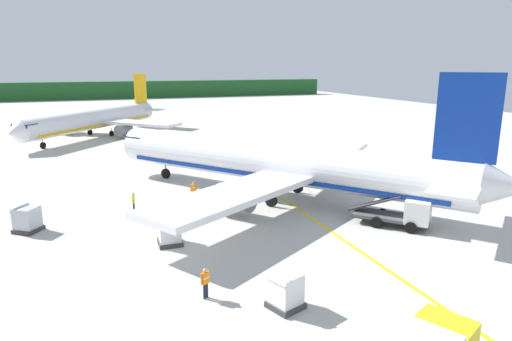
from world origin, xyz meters
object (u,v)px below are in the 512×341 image
object	(u,v)px
airliner_mid_apron	(97,119)
airliner_foreground	(277,163)
cargo_container_mid	(170,231)
crew_loader_left	(194,190)
crew_loader_right	(205,281)
cargo_container_far	(285,291)
service_truck_fuel	(405,213)
crew_marshaller	(134,201)
cargo_container_near	(27,219)

from	to	relation	value
airliner_mid_apron	airliner_foreground	bearing A→B (deg)	-71.77
cargo_container_mid	crew_loader_left	xyz separation A→B (m)	(3.93, 9.90, 0.06)
cargo_container_mid	crew_loader_right	world-z (taller)	cargo_container_mid
airliner_mid_apron	cargo_container_far	world-z (taller)	airliner_mid_apron
crew_loader_left	airliner_mid_apron	bearing A→B (deg)	99.78
airliner_mid_apron	service_truck_fuel	size ratio (longest dim) A/B	5.38
service_truck_fuel	cargo_container_far	bearing A→B (deg)	-150.61
airliner_mid_apron	crew_marshaller	distance (m)	45.70
cargo_container_mid	crew_loader_right	distance (m)	8.21
crew_marshaller	crew_loader_right	world-z (taller)	crew_loader_right
crew_marshaller	crew_loader_right	bearing A→B (deg)	-82.29
crew_marshaller	airliner_mid_apron	bearing A→B (deg)	92.45
cargo_container_near	airliner_foreground	bearing A→B (deg)	4.09
cargo_container_near	crew_marshaller	distance (m)	8.29
airliner_foreground	cargo_container_mid	xyz separation A→B (m)	(-11.51, -7.88, -2.41)
cargo_container_near	crew_loader_right	size ratio (longest dim) A/B	1.34
cargo_container_mid	crew_marshaller	distance (m)	8.45
airliner_mid_apron	cargo_container_near	world-z (taller)	airliner_mid_apron
service_truck_fuel	crew_loader_left	world-z (taller)	service_truck_fuel
cargo_container_mid	crew_loader_right	size ratio (longest dim) A/B	1.16
airliner_mid_apron	cargo_container_mid	bearing A→B (deg)	-86.13
cargo_container_mid	cargo_container_far	distance (m)	11.39
airliner_mid_apron	service_truck_fuel	world-z (taller)	airliner_mid_apron
airliner_foreground	crew_loader_right	world-z (taller)	airliner_foreground
airliner_mid_apron	crew_marshaller	size ratio (longest dim) A/B	17.71
crew_marshaller	crew_loader_right	distance (m)	16.62
cargo_container_far	service_truck_fuel	bearing A→B (deg)	29.39
service_truck_fuel	cargo_container_far	world-z (taller)	service_truck_fuel
service_truck_fuel	crew_loader_right	size ratio (longest dim) A/B	3.24
cargo_container_mid	crew_marshaller	xyz separation A→B (m)	(-1.70, 8.28, 0.05)
cargo_container_far	cargo_container_mid	bearing A→B (deg)	111.60
airliner_foreground	crew_loader_right	size ratio (longest dim) A/B	19.82
airliner_foreground	cargo_container_mid	distance (m)	14.15
airliner_foreground	airliner_mid_apron	bearing A→B (deg)	108.23
cargo_container_mid	airliner_mid_apron	bearing A→B (deg)	93.87
cargo_container_near	crew_loader_left	world-z (taller)	cargo_container_near
cargo_container_far	crew_marshaller	xyz separation A→B (m)	(-5.89, 18.87, 0.07)
cargo_container_near	cargo_container_mid	bearing A→B (deg)	-33.09
cargo_container_far	crew_loader_left	distance (m)	20.50
crew_loader_left	crew_loader_right	size ratio (longest dim) A/B	0.99
service_truck_fuel	cargo_container_near	world-z (taller)	service_truck_fuel
service_truck_fuel	crew_marshaller	distance (m)	22.48
cargo_container_far	crew_marshaller	size ratio (longest dim) A/B	1.19
cargo_container_mid	cargo_container_far	world-z (taller)	cargo_container_mid
service_truck_fuel	cargo_container_far	xyz separation A→B (m)	(-13.59, -7.65, -0.23)
cargo_container_far	crew_loader_left	world-z (taller)	cargo_container_far
service_truck_fuel	crew_marshaller	size ratio (longest dim) A/B	3.29
airliner_mid_apron	cargo_container_near	size ratio (longest dim) A/B	12.96
airliner_foreground	crew_loader_right	bearing A→B (deg)	-124.32
cargo_container_mid	crew_loader_left	world-z (taller)	cargo_container_mid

